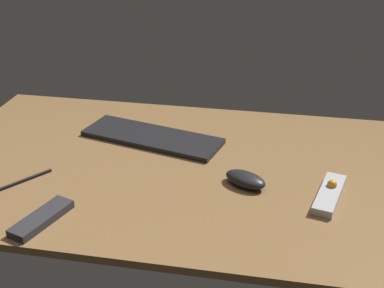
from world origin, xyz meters
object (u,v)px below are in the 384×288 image
Objects in this scene: media_remote at (330,194)px; tv_remote at (42,218)px; computer_mouse at (245,179)px; keyboard at (152,137)px; pen at (26,179)px.

media_remote is 1.16× the size of tv_remote.
keyboard is at bearing 172.62° from computer_mouse.
keyboard is 48.98cm from tv_remote.
keyboard is 3.71× the size of computer_mouse.
pen is at bearing 54.96° from tv_remote.
computer_mouse is 0.69× the size of tv_remote.
computer_mouse is at bearing -42.33° from tv_remote.
computer_mouse reaches higher than pen.
pen is (-12.32, 16.64, -0.56)cm from tv_remote.
computer_mouse reaches higher than tv_remote.
media_remote reaches higher than keyboard.
computer_mouse is (30.71, -21.68, 1.01)cm from keyboard.
keyboard is 40.26cm from pen.
keyboard is 37.61cm from computer_mouse.
tv_remote is at bearing -92.90° from keyboard.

